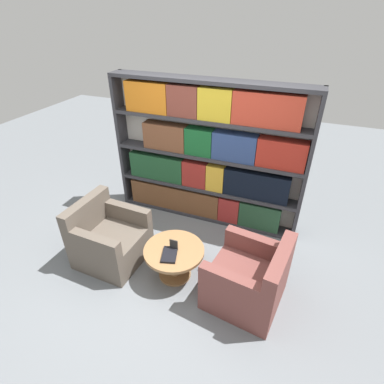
{
  "coord_description": "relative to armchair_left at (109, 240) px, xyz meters",
  "views": [
    {
      "loc": [
        1.26,
        -2.38,
        2.96
      ],
      "look_at": [
        0.07,
        0.66,
        0.91
      ],
      "focal_mm": 28.0,
      "sensor_mm": 36.0,
      "label": 1
    }
  ],
  "objects": [
    {
      "name": "coffee_table",
      "position": [
        0.94,
        0.02,
        0.01
      ],
      "size": [
        0.74,
        0.74,
        0.44
      ],
      "color": "olive",
      "rests_on": "ground_plane"
    },
    {
      "name": "armchair_left",
      "position": [
        0.0,
        0.0,
        0.0
      ],
      "size": [
        0.84,
        0.84,
        0.85
      ],
      "rotation": [
        0.0,
        0.0,
        1.53
      ],
      "color": "brown",
      "rests_on": "ground_plane"
    },
    {
      "name": "ground_plane",
      "position": [
        0.87,
        -0.04,
        -0.3
      ],
      "size": [
        14.0,
        14.0,
        0.0
      ],
      "primitive_type": "plane",
      "color": "slate"
    },
    {
      "name": "bookshelf",
      "position": [
        0.89,
        1.39,
        0.75
      ],
      "size": [
        2.86,
        0.3,
        2.16
      ],
      "color": "silver",
      "rests_on": "ground_plane"
    },
    {
      "name": "armchair_right",
      "position": [
        1.88,
        -0.01,
        0.0
      ],
      "size": [
        0.91,
        0.91,
        0.85
      ],
      "rotation": [
        0.0,
        0.0,
        -1.71
      ],
      "color": "brown",
      "rests_on": "ground_plane"
    },
    {
      "name": "stray_book",
      "position": [
        0.93,
        -0.1,
        0.15
      ],
      "size": [
        0.24,
        0.3,
        0.03
      ],
      "color": "black",
      "rests_on": "coffee_table"
    },
    {
      "name": "table_sign",
      "position": [
        0.94,
        0.02,
        0.19
      ],
      "size": [
        0.1,
        0.06,
        0.15
      ],
      "color": "black",
      "rests_on": "coffee_table"
    }
  ]
}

